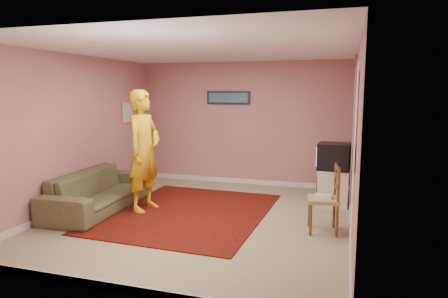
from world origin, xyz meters
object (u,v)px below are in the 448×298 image
(crt_tv, at_px, (334,156))
(chair_b, at_px, (324,191))
(tv_cabinet, at_px, (333,188))
(person, at_px, (144,151))
(sofa, at_px, (100,191))
(chair_a, at_px, (328,167))

(crt_tv, height_order, chair_b, crt_tv)
(tv_cabinet, distance_m, person, 3.31)
(sofa, xyz_separation_m, person, (0.74, 0.21, 0.68))
(tv_cabinet, height_order, sofa, sofa)
(tv_cabinet, relative_size, chair_b, 1.22)
(chair_a, xyz_separation_m, person, (-2.90, -1.67, 0.42))
(crt_tv, xyz_separation_m, sofa, (-3.74, -1.40, -0.55))
(chair_a, bearing_deg, crt_tv, -80.33)
(crt_tv, bearing_deg, chair_b, -89.25)
(tv_cabinet, xyz_separation_m, chair_a, (-0.11, 0.48, 0.26))
(chair_a, height_order, sofa, chair_a)
(chair_a, bearing_deg, tv_cabinet, -79.72)
(chair_b, bearing_deg, person, -102.24)
(chair_b, height_order, person, person)
(tv_cabinet, relative_size, person, 0.32)
(tv_cabinet, distance_m, chair_a, 0.56)
(crt_tv, bearing_deg, chair_a, 105.97)
(person, bearing_deg, sofa, 112.23)
(person, bearing_deg, chair_a, -53.66)
(chair_a, height_order, chair_b, chair_b)
(crt_tv, distance_m, sofa, 4.04)
(chair_b, distance_m, sofa, 3.67)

